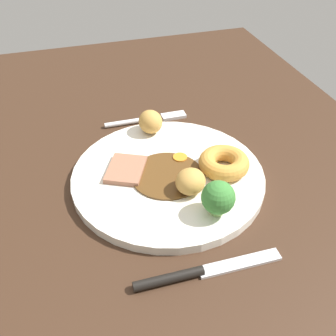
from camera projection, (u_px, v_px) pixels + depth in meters
dining_table at (156, 206)px, 59.27cm from camera, size 120.00×84.00×3.60cm
dinner_plate at (168, 177)px, 60.58cm from camera, size 28.94×28.94×1.40cm
gravy_pool at (167, 175)px, 59.56cm from camera, size 10.87×10.87×0.30cm
meat_slice_main at (126, 169)px, 60.20cm from camera, size 8.27×7.63×0.80cm
yorkshire_pudding at (224, 163)px, 60.02cm from camera, size 7.65×7.65×2.56cm
roast_potato_left at (150, 122)px, 67.69cm from camera, size 4.73×4.36×3.92cm
roast_potato_right at (190, 181)px, 55.94cm from camera, size 6.10×6.12×3.56cm
carrot_coin_front at (180, 158)px, 62.69cm from camera, size 2.23×2.23×0.48cm
broccoli_floret at (218, 198)px, 51.94cm from camera, size 4.53×4.53×5.08cm
fork at (148, 119)px, 73.88cm from camera, size 2.03×15.26×0.90cm
knife at (196, 273)px, 47.27cm from camera, size 1.82×18.52×1.20cm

